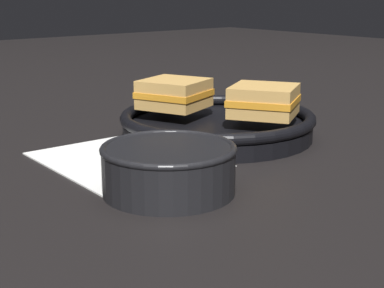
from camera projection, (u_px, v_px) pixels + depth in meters
ground_plane at (159, 161)px, 0.81m from camera, size 4.00×4.00×0.00m
napkin at (126, 159)px, 0.81m from camera, size 0.24×0.21×0.00m
soup_bowl at (169, 166)px, 0.68m from camera, size 0.16×0.16×0.06m
spoon at (134, 165)px, 0.77m from camera, size 0.16×0.08×0.01m
skillet at (217, 124)px, 0.94m from camera, size 0.31×0.31×0.04m
sandwich_near_left at (174, 94)px, 0.95m from camera, size 0.13×0.13×0.05m
sandwich_near_right at (264, 101)px, 0.90m from camera, size 0.13×0.13×0.05m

